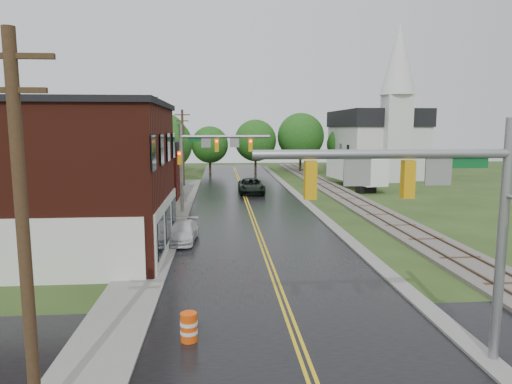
{
  "coord_description": "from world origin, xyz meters",
  "views": [
    {
      "loc": [
        -2.46,
        -10.17,
        6.92
      ],
      "look_at": [
        -0.56,
        13.92,
        3.5
      ],
      "focal_mm": 32.0,
      "sensor_mm": 36.0,
      "label": 1
    }
  ],
  "objects": [
    {
      "name": "railroad",
      "position": [
        10.0,
        35.0,
        0.11
      ],
      "size": [
        3.2,
        80.0,
        0.3
      ],
      "color": "#59544C",
      "rests_on": "ground"
    },
    {
      "name": "yellow_house",
      "position": [
        -11.0,
        26.0,
        3.2
      ],
      "size": [
        8.0,
        7.0,
        6.4
      ],
      "primitive_type": "cube",
      "color": "tan",
      "rests_on": "ground"
    },
    {
      "name": "sidewalk_left",
      "position": [
        -6.2,
        25.0,
        0.0
      ],
      "size": [
        2.4,
        50.0,
        0.12
      ],
      "primitive_type": "cube",
      "color": "gray",
      "rests_on": "ground"
    },
    {
      "name": "tree_left_e",
      "position": [
        -8.85,
        45.9,
        4.81
      ],
      "size": [
        6.4,
        6.4,
        8.16
      ],
      "color": "black",
      "rests_on": "ground"
    },
    {
      "name": "cross_road",
      "position": [
        0.0,
        2.0,
        0.0
      ],
      "size": [
        60.0,
        9.0,
        0.02
      ],
      "primitive_type": "cube",
      "color": "black",
      "rests_on": "ground"
    },
    {
      "name": "suv_dark",
      "position": [
        0.8,
        37.54,
        0.78
      ],
      "size": [
        2.64,
        5.65,
        1.57
      ],
      "primitive_type": "imported",
      "rotation": [
        0.0,
        0.0,
        0.01
      ],
      "color": "black",
      "rests_on": "ground"
    },
    {
      "name": "utility_pole_a",
      "position": [
        -6.8,
        0.0,
        4.72
      ],
      "size": [
        1.8,
        0.28,
        9.0
      ],
      "color": "#382616",
      "rests_on": "ground"
    },
    {
      "name": "tree_left_b",
      "position": [
        -17.85,
        31.9,
        5.72
      ],
      "size": [
        7.6,
        7.6,
        9.69
      ],
      "color": "black",
      "rests_on": "ground"
    },
    {
      "name": "darkred_building",
      "position": [
        -10.0,
        35.0,
        2.2
      ],
      "size": [
        7.0,
        6.0,
        4.4
      ],
      "primitive_type": "cube",
      "color": "#3F0F0C",
      "rests_on": "ground"
    },
    {
      "name": "church",
      "position": [
        20.0,
        53.74,
        5.83
      ],
      "size": [
        10.4,
        18.4,
        20.0
      ],
      "color": "silver",
      "rests_on": "ground"
    },
    {
      "name": "pickup_white",
      "position": [
        -4.8,
        17.26,
        0.6
      ],
      "size": [
        2.02,
        4.29,
        1.21
      ],
      "primitive_type": "imported",
      "rotation": [
        0.0,
        0.0,
        -0.08
      ],
      "color": "white",
      "rests_on": "ground"
    },
    {
      "name": "semi_trailer",
      "position": [
        13.06,
        41.21,
        2.18
      ],
      "size": [
        4.04,
        11.62,
        3.65
      ],
      "color": "black",
      "rests_on": "ground"
    },
    {
      "name": "utility_pole_c",
      "position": [
        -6.8,
        44.0,
        4.72
      ],
      "size": [
        1.8,
        0.28,
        9.0
      ],
      "color": "#382616",
      "rests_on": "ground"
    },
    {
      "name": "utility_pole_b",
      "position": [
        -6.8,
        22.0,
        4.72
      ],
      "size": [
        1.8,
        0.28,
        9.0
      ],
      "color": "#382616",
      "rests_on": "ground"
    },
    {
      "name": "brick_building",
      "position": [
        -12.48,
        15.0,
        4.15
      ],
      "size": [
        14.3,
        10.3,
        8.3
      ],
      "color": "#4B1910",
      "rests_on": "ground"
    },
    {
      "name": "traffic_signal_far",
      "position": [
        -3.47,
        27.0,
        4.97
      ],
      "size": [
        7.34,
        0.43,
        7.2
      ],
      "color": "gray",
      "rests_on": "ground"
    },
    {
      "name": "traffic_signal_near",
      "position": [
        3.47,
        2.0,
        4.97
      ],
      "size": [
        7.34,
        0.3,
        7.2
      ],
      "color": "gray",
      "rests_on": "ground"
    },
    {
      "name": "construction_barrel",
      "position": [
        -3.53,
        4.0,
        0.49
      ],
      "size": [
        0.71,
        0.71,
        0.97
      ],
      "primitive_type": "cylinder",
      "rotation": [
        0.0,
        0.0,
        0.4
      ],
      "color": "#E6490A",
      "rests_on": "ground"
    },
    {
      "name": "curb_right",
      "position": [
        5.4,
        35.0,
        0.0
      ],
      "size": [
        0.8,
        70.0,
        0.12
      ],
      "primitive_type": "cube",
      "color": "gray",
      "rests_on": "ground"
    },
    {
      "name": "main_road",
      "position": [
        0.0,
        30.0,
        0.0
      ],
      "size": [
        10.0,
        90.0,
        0.02
      ],
      "primitive_type": "cube",
      "color": "black",
      "rests_on": "ground"
    },
    {
      "name": "tree_left_c",
      "position": [
        -13.85,
        39.9,
        4.51
      ],
      "size": [
        6.0,
        6.0,
        7.65
      ],
      "color": "black",
      "rests_on": "ground"
    }
  ]
}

